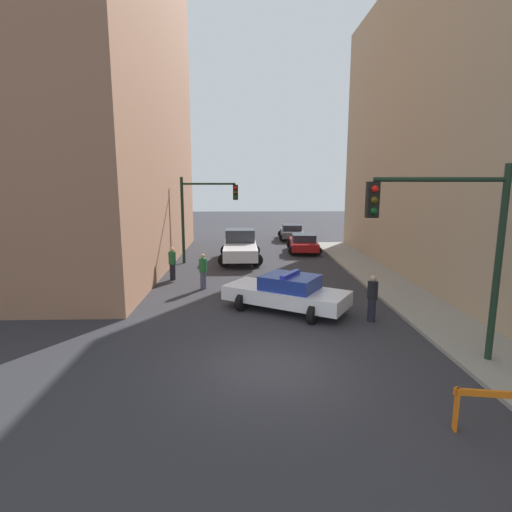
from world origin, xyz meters
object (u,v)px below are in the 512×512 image
police_car (287,292)px  parked_car_near (304,243)px  traffic_light_near (457,235)px  parked_car_mid (292,232)px  pedestrian_corner (172,263)px  pedestrian_sidewalk (372,298)px  pedestrian_crossing (203,271)px  traffic_light_far (201,208)px  barrier_mid (496,404)px  white_truck (240,246)px

police_car → parked_car_near: bearing=20.4°
traffic_light_near → police_car: (-3.83, 4.71, -2.81)m
traffic_light_near → police_car: size_ratio=1.05×
parked_car_mid → pedestrian_corner: 16.58m
police_car → pedestrian_corner: pedestrian_corner is taller
parked_car_mid → pedestrian_sidewalk: size_ratio=2.63×
parked_car_near → traffic_light_near: bearing=-82.1°
parked_car_mid → pedestrian_crossing: size_ratio=2.63×
traffic_light_far → parked_car_near: (6.82, 3.68, -2.72)m
police_car → pedestrian_crossing: pedestrian_crossing is taller
police_car → barrier_mid: police_car is taller
white_truck → police_car: bearing=-80.4°
pedestrian_sidewalk → barrier_mid: size_ratio=1.05×
parked_car_near → parked_car_mid: size_ratio=1.01×
traffic_light_far → barrier_mid: traffic_light_far is taller
traffic_light_near → pedestrian_crossing: 11.21m
police_car → white_truck: 10.37m
traffic_light_far → pedestrian_sidewalk: traffic_light_far is taller
police_car → parked_car_mid: (2.56, 19.79, -0.05)m
pedestrian_corner → barrier_mid: bearing=-124.7°
traffic_light_near → parked_car_near: traffic_light_near is taller
police_car → parked_car_near: size_ratio=1.13×
traffic_light_near → police_car: traffic_light_near is taller
traffic_light_far → parked_car_near: bearing=28.3°
pedestrian_sidewalk → traffic_light_far: bearing=64.1°
traffic_light_far → police_car: traffic_light_far is taller
barrier_mid → parked_car_mid: bearing=91.4°
traffic_light_near → pedestrian_corner: bearing=132.6°
police_car → parked_car_mid: 19.95m
white_truck → pedestrian_crossing: white_truck is taller
traffic_light_near → pedestrian_sidewalk: bearing=105.3°
traffic_light_near → pedestrian_sidewalk: (-0.94, 3.45, -2.67)m
barrier_mid → parked_car_near: bearing=91.7°
parked_car_mid → pedestrian_crossing: bearing=-107.9°
police_car → pedestrian_corner: size_ratio=3.00×
traffic_light_far → pedestrian_corner: (-1.03, -4.35, -2.54)m
traffic_light_far → barrier_mid: 19.00m
parked_car_mid → pedestrian_corner: bearing=-115.6°
pedestrian_corner → traffic_light_far: bearing=8.7°
parked_car_mid → barrier_mid: 27.56m
white_truck → barrier_mid: size_ratio=3.42×
police_car → white_truck: white_truck is taller
traffic_light_near → parked_car_near: 18.15m
traffic_light_near → barrier_mid: 4.26m
police_car → barrier_mid: size_ratio=3.13×
parked_car_mid → traffic_light_near: bearing=-84.6°
traffic_light_far → pedestrian_crossing: (0.69, -6.17, -2.54)m
white_truck → pedestrian_sidewalk: (4.73, -11.47, -0.04)m
traffic_light_near → pedestrian_corner: (-9.07, 9.86, -2.67)m
white_truck → parked_car_mid: (4.40, 9.58, -0.23)m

